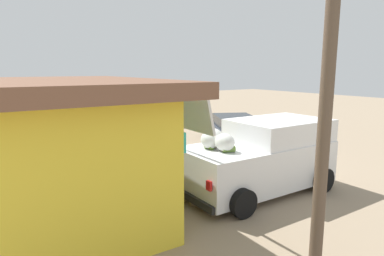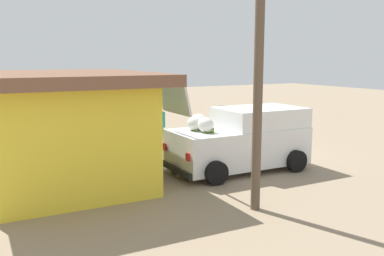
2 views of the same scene
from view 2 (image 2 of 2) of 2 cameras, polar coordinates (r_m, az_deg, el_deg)
ground_plane at (r=15.35m, az=4.65°, el=-2.83°), size 60.00×60.00×0.00m
storefront_bar at (r=11.47m, az=-17.15°, el=0.22°), size 5.63×4.59×2.89m
delivery_van at (r=12.45m, az=6.73°, el=-1.47°), size 2.21×4.26×2.83m
parked_sedan at (r=17.97m, az=6.32°, el=0.76°), size 4.38×3.38×1.17m
vendor_standing at (r=12.78m, az=-5.09°, el=-1.05°), size 0.38×0.57×1.62m
customer_bending at (r=11.81m, az=-1.31°, el=-2.64°), size 0.57×0.77×1.25m
unloaded_banana_pile at (r=11.12m, az=-7.89°, el=-6.76°), size 0.65×0.90×0.38m
paint_bucket at (r=14.14m, az=-7.18°, el=-3.21°), size 0.31×0.31×0.35m
utility_pole at (r=8.95m, az=8.85°, el=3.29°), size 0.20×0.20×4.62m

